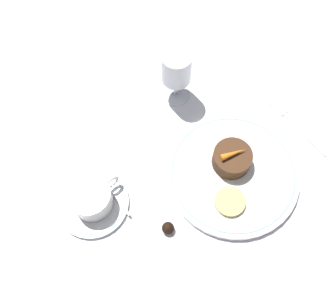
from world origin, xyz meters
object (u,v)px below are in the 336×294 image
dinner_plate (233,174)px  wine_glass (176,70)px  fork (291,120)px  coffee_cup (91,198)px  dessert_cake (232,159)px

dinner_plate → wine_glass: bearing=79.8°
wine_glass → fork: wine_glass is taller
coffee_cup → dessert_cake: (0.27, -0.12, -0.00)m
dinner_plate → wine_glass: size_ratio=1.99×
dinner_plate → coffee_cup: bearing=151.8°
wine_glass → fork: bearing=-55.6°
fork → dessert_cake: bearing=176.6°
dessert_cake → coffee_cup: bearing=156.4°
coffee_cup → dessert_cake: 0.29m
coffee_cup → dinner_plate: bearing=-28.2°
coffee_cup → wine_glass: (0.30, 0.09, 0.06)m
coffee_cup → dessert_cake: coffee_cup is taller
dinner_plate → dessert_cake: dessert_cake is taller
wine_glass → fork: 0.28m
dinner_plate → wine_glass: (0.04, 0.23, 0.08)m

